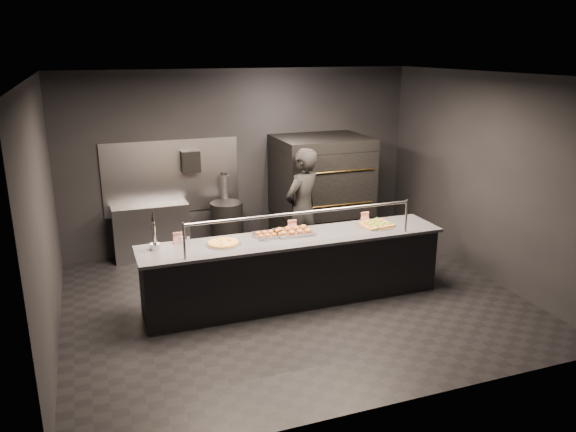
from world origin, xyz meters
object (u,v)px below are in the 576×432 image
object	(u,v)px
square_pizza	(376,225)
trash_bin	(227,228)
towel_dispenser	(190,161)
service_counter	(294,269)
round_pizza	(223,243)
fire_extinguisher	(224,188)
beer_tap	(154,238)
slider_tray_a	(269,234)
prep_shelf	(152,232)
pizza_oven	(321,192)
worker	(302,210)
slider_tray_b	(294,231)

from	to	relation	value
square_pizza	trash_bin	distance (m)	2.66
towel_dispenser	trash_bin	world-z (taller)	towel_dispenser
towel_dispenser	trash_bin	size ratio (longest dim) A/B	0.39
service_counter	round_pizza	distance (m)	1.06
fire_extinguisher	beer_tap	size ratio (longest dim) A/B	1.02
towel_dispenser	round_pizza	world-z (taller)	towel_dispenser
towel_dispenser	slider_tray_a	size ratio (longest dim) A/B	0.74
beer_tap	square_pizza	bearing A→B (deg)	-1.87
prep_shelf	beer_tap	world-z (taller)	beer_tap
service_counter	prep_shelf	xyz separation A→B (m)	(-1.60, 2.32, -0.01)
pizza_oven	round_pizza	bearing A→B (deg)	-139.37
towel_dispenser	slider_tray_a	bearing A→B (deg)	-75.01
trash_bin	fire_extinguisher	bearing A→B (deg)	80.76
prep_shelf	worker	xyz separation A→B (m)	(2.14, -1.24, 0.50)
prep_shelf	slider_tray_b	xyz separation A→B (m)	(1.64, -2.17, 0.50)
pizza_oven	square_pizza	size ratio (longest dim) A/B	3.68
round_pizza	slider_tray_b	size ratio (longest dim) A/B	0.88
fire_extinguisher	slider_tray_a	distance (m)	2.25
service_counter	trash_bin	bearing A→B (deg)	100.84
pizza_oven	fire_extinguisher	world-z (taller)	pizza_oven
trash_bin	worker	xyz separation A→B (m)	(0.94, -1.01, 0.50)
towel_dispenser	slider_tray_a	world-z (taller)	towel_dispenser
beer_tap	round_pizza	distance (m)	0.86
service_counter	slider_tray_b	size ratio (longest dim) A/B	7.84
slider_tray_a	trash_bin	distance (m)	2.01
fire_extinguisher	slider_tray_a	xyz separation A→B (m)	(0.05, -2.25, -0.12)
towel_dispenser	trash_bin	bearing A→B (deg)	-30.93
beer_tap	square_pizza	distance (m)	3.04
fire_extinguisher	slider_tray_b	world-z (taller)	fire_extinguisher
prep_shelf	slider_tray_b	distance (m)	2.77
service_counter	towel_dispenser	xyz separation A→B (m)	(-0.90, 2.39, 1.09)
slider_tray_a	worker	distance (m)	1.26
service_counter	trash_bin	world-z (taller)	service_counter
slider_tray_b	worker	world-z (taller)	worker
pizza_oven	prep_shelf	size ratio (longest dim) A/B	1.59
pizza_oven	slider_tray_b	distance (m)	2.10
slider_tray_b	round_pizza	bearing A→B (deg)	-174.82
prep_shelf	round_pizza	xyz separation A→B (m)	(0.65, -2.26, 0.49)
towel_dispenser	fire_extinguisher	bearing A→B (deg)	1.04
prep_shelf	round_pizza	distance (m)	2.41
round_pizza	trash_bin	size ratio (longest dim) A/B	0.52
slider_tray_b	fire_extinguisher	bearing A→B (deg)	99.91
beer_tap	worker	distance (m)	2.51
slider_tray_a	slider_tray_b	distance (m)	0.34
pizza_oven	prep_shelf	distance (m)	2.88
slider_tray_b	trash_bin	distance (m)	2.06
slider_tray_a	square_pizza	xyz separation A→B (m)	(1.55, -0.09, -0.01)
service_counter	beer_tap	distance (m)	1.89
pizza_oven	worker	distance (m)	1.05
round_pizza	square_pizza	xyz separation A→B (m)	(2.20, 0.01, 0.00)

